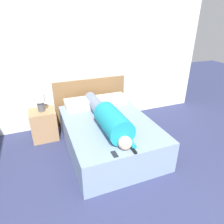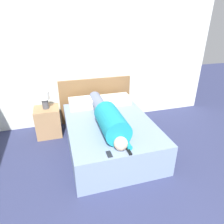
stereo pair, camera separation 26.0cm
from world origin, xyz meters
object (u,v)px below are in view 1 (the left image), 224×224
at_px(nightstand, 44,125).
at_px(tv_remote, 133,150).
at_px(table_lamp, 40,101).
at_px(person_lying, 108,117).
at_px(pillow_second, 111,100).
at_px(pillow_near_headboard, 82,104).
at_px(cell_phone, 114,154).
at_px(bed, 109,135).

relative_size(nightstand, tv_remote, 3.84).
bearing_deg(table_lamp, tv_remote, -57.04).
height_order(person_lying, pillow_second, person_lying).
relative_size(nightstand, pillow_near_headboard, 0.93).
bearing_deg(person_lying, table_lamp, 137.70).
bearing_deg(nightstand, cell_phone, -63.81).
height_order(pillow_near_headboard, cell_phone, pillow_near_headboard).
distance_m(tv_remote, cell_phone, 0.27).
bearing_deg(pillow_second, table_lamp, 179.47).
bearing_deg(nightstand, pillow_near_headboard, -0.96).
distance_m(table_lamp, person_lying, 1.31).
relative_size(pillow_near_headboard, tv_remote, 4.15).
relative_size(bed, person_lying, 1.07).
height_order(person_lying, tv_remote, person_lying).
xyz_separation_m(bed, cell_phone, (-0.25, -0.85, 0.27)).
bearing_deg(pillow_near_headboard, pillow_second, 0.00).
xyz_separation_m(bed, person_lying, (-0.07, -0.13, 0.42)).
bearing_deg(bed, nightstand, 144.24).
relative_size(nightstand, table_lamp, 1.70).
distance_m(bed, pillow_near_headboard, 0.86).
relative_size(person_lying, pillow_near_headboard, 2.89).
xyz_separation_m(pillow_near_headboard, pillow_second, (0.61, 0.00, -0.01)).
xyz_separation_m(table_lamp, cell_phone, (0.79, -1.60, -0.25)).
distance_m(table_lamp, tv_remote, 1.95).
bearing_deg(tv_remote, nightstand, 122.96).
xyz_separation_m(nightstand, tv_remote, (1.05, -1.62, 0.25)).
bearing_deg(pillow_second, person_lying, -114.16).
xyz_separation_m(person_lying, pillow_second, (0.39, 0.87, -0.09)).
distance_m(bed, cell_phone, 0.93).
relative_size(table_lamp, pillow_near_headboard, 0.54).
distance_m(nightstand, cell_phone, 1.80).
distance_m(nightstand, pillow_near_headboard, 0.81).
bearing_deg(pillow_near_headboard, person_lying, -75.52).
relative_size(pillow_near_headboard, cell_phone, 4.78).
distance_m(bed, person_lying, 0.45).
xyz_separation_m(person_lying, tv_remote, (0.09, -0.74, -0.15)).
xyz_separation_m(person_lying, cell_phone, (-0.18, -0.72, -0.16)).
height_order(table_lamp, person_lying, table_lamp).
distance_m(person_lying, pillow_second, 0.95).
relative_size(pillow_second, tv_remote, 3.94).
bearing_deg(nightstand, person_lying, -42.30).
relative_size(tv_remote, cell_phone, 1.15).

